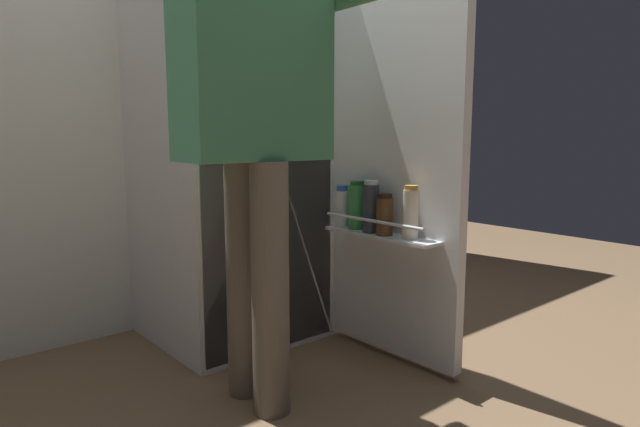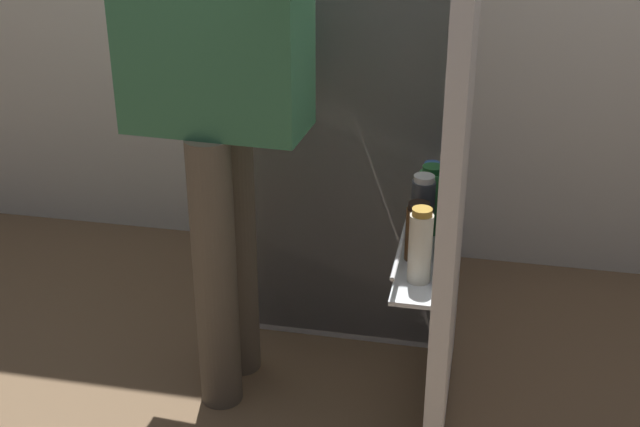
{
  "view_description": "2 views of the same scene",
  "coord_description": "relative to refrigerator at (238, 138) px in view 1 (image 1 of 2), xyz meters",
  "views": [
    {
      "loc": [
        -1.25,
        -1.5,
        0.9
      ],
      "look_at": [
        -0.0,
        -0.05,
        0.62
      ],
      "focal_mm": 30.81,
      "sensor_mm": 36.0,
      "label": 1
    },
    {
      "loc": [
        0.42,
        -2.08,
        1.58
      ],
      "look_at": [
        0.02,
        -0.13,
        0.63
      ],
      "focal_mm": 48.07,
      "sensor_mm": 36.0,
      "label": 2
    }
  ],
  "objects": [
    {
      "name": "kitchen_wall",
      "position": [
        -0.02,
        0.42,
        0.4
      ],
      "size": [
        4.4,
        0.1,
        2.56
      ],
      "primitive_type": "cube",
      "color": "silver",
      "rests_on": "ground_plane"
    },
    {
      "name": "ground_plane",
      "position": [
        -0.02,
        -0.53,
        -0.88
      ],
      "size": [
        6.94,
        6.94,
        0.0
      ],
      "primitive_type": "plane",
      "color": "brown"
    },
    {
      "name": "refrigerator",
      "position": [
        0.0,
        0.0,
        0.0
      ],
      "size": [
        0.71,
        1.29,
        1.76
      ],
      "color": "white",
      "rests_on": "ground_plane"
    },
    {
      "name": "person",
      "position": [
        -0.29,
        -0.57,
        0.11
      ],
      "size": [
        0.55,
        0.8,
        1.63
      ],
      "color": "#665B4C",
      "rests_on": "ground_plane"
    }
  ]
}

